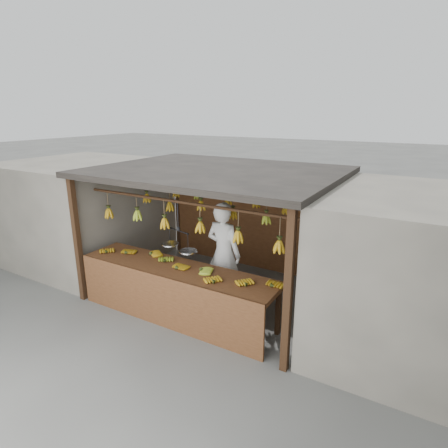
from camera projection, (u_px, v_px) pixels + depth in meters
The scene contains 9 objects.
ground at pixel (216, 291), 7.32m from camera, with size 80.00×80.00×0.00m, color #5B5B57.
stall at pixel (225, 189), 7.01m from camera, with size 4.30×3.30×2.40m.
neighbor_left at pixel (84, 211), 8.72m from camera, with size 3.00×3.00×2.30m, color slate.
neighbor_right at pixel (435, 277), 5.24m from camera, with size 3.00×3.00×2.30m, color slate.
counter at pixel (173, 281), 6.13m from camera, with size 3.56×0.81×0.96m.
hanging_bananas at pixel (216, 212), 6.85m from camera, with size 3.59×2.24×0.39m.
balance_scale at pixel (179, 245), 6.18m from camera, with size 0.75×0.41×0.80m.
vendor at pixel (224, 253), 6.69m from camera, with size 0.69×0.45×1.89m, color white.
bag_bundles at pixel (338, 239), 7.20m from camera, with size 0.08×0.26×1.25m.
Camera 1 is at (3.47, -5.64, 3.39)m, focal length 30.00 mm.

